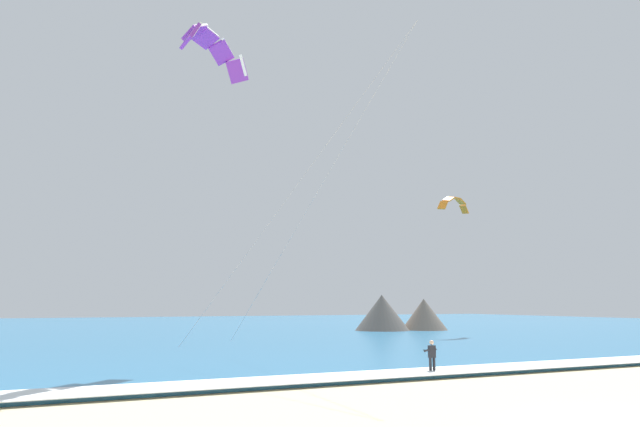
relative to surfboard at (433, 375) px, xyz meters
The scene contains 7 objects.
sea 58.90m from the surfboard, 91.41° to the left, with size 200.00×120.00×0.20m, color teal.
surf_foam 1.47m from the surfboard, behind, with size 200.00×2.83×0.04m, color white.
surfboard is the anchor object (origin of this frame).
kitesurfer 0.91m from the surfboard, 84.04° to the left, with size 0.55×0.55×1.69m.
kite_primary 23.33m from the surfboard, 134.02° to the left, with size 11.46×11.37×19.19m.
kite_distant 37.54m from the surfboard, 50.04° to the left, with size 4.81×2.31×1.75m.
headland_right 42.76m from the surfboard, 59.94° to the left, with size 11.77×7.60×4.49m.
Camera 1 is at (-15.53, -11.62, 3.51)m, focal length 32.24 mm.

